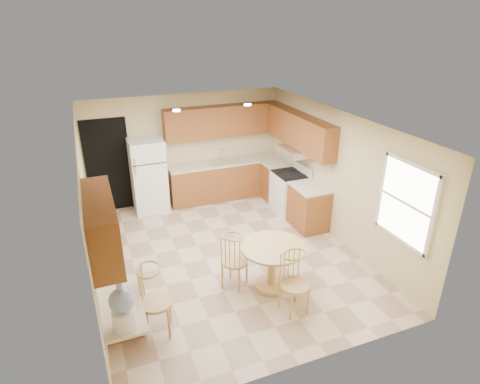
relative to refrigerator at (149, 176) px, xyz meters
name	(u,v)px	position (x,y,z in m)	size (l,w,h in m)	color
floor	(227,255)	(0.95, -2.40, -0.83)	(5.50, 5.50, 0.00)	#C9AD92
ceiling	(224,122)	(0.95, -2.40, 1.67)	(4.50, 5.50, 0.02)	white
wall_back	(186,148)	(0.95, 0.35, 0.42)	(4.50, 0.02, 2.50)	#C7B586
wall_front	(306,285)	(0.95, -5.15, 0.42)	(4.50, 0.02, 2.50)	#C7B586
wall_left	(88,215)	(-1.30, -2.40, 0.42)	(0.02, 5.50, 2.50)	#C7B586
wall_right	(336,176)	(3.20, -2.40, 0.42)	(0.02, 5.50, 2.50)	#C7B586
doorway	(108,166)	(-0.80, 0.34, 0.22)	(0.90, 0.02, 2.10)	black
base_cab_back	(226,180)	(1.83, 0.05, -0.39)	(2.75, 0.60, 0.87)	brown
counter_back	(226,162)	(1.83, 0.05, 0.06)	(2.75, 0.63, 0.04)	beige
base_cab_right_a	(277,183)	(2.90, -0.54, -0.39)	(0.60, 0.59, 0.87)	brown
counter_right_a	(278,164)	(2.90, -0.54, 0.06)	(0.63, 0.59, 0.04)	beige
base_cab_right_b	(309,208)	(2.90, -2.00, -0.39)	(0.60, 0.80, 0.87)	brown
counter_right_b	(310,188)	(2.90, -2.00, 0.06)	(0.63, 0.80, 0.04)	beige
upper_cab_back	(223,121)	(1.83, 0.19, 1.02)	(2.75, 0.33, 0.70)	brown
upper_cab_right	(299,131)	(3.04, -1.19, 1.02)	(0.33, 2.42, 0.70)	brown
upper_cab_left	(102,226)	(-1.13, -4.00, 1.02)	(0.33, 1.40, 0.70)	brown
sink	(225,161)	(1.80, 0.05, 0.09)	(0.78, 0.44, 0.01)	silver
range_hood	(295,151)	(2.95, -1.22, 0.59)	(0.50, 0.76, 0.14)	silver
desk_pedestal	(122,311)	(-1.05, -3.72, -0.47)	(0.48, 0.42, 0.72)	brown
desk_top	(122,305)	(-1.05, -4.10, -0.08)	(0.50, 1.20, 0.04)	beige
window	(407,203)	(3.18, -4.25, 0.67)	(0.06, 1.12, 1.30)	white
can_light_a	(176,110)	(0.45, -1.20, 1.66)	(0.14, 0.14, 0.02)	white
can_light_b	(248,105)	(1.85, -1.20, 1.66)	(0.14, 0.14, 0.02)	white
refrigerator	(149,176)	(0.00, 0.00, 0.00)	(0.73, 0.71, 1.65)	white
stove	(290,192)	(2.88, -1.22, -0.36)	(0.65, 0.76, 1.09)	white
dining_table	(272,260)	(1.32, -3.55, -0.33)	(1.03, 1.03, 0.76)	tan
chair_table_a	(237,258)	(0.77, -3.39, -0.25)	(0.42, 0.52, 0.95)	tan
chair_table_b	(298,282)	(1.37, -4.29, -0.24)	(0.43, 0.43, 0.96)	tan
chair_desk	(156,299)	(-0.60, -3.98, -0.19)	(0.46, 0.59, 1.04)	tan
water_crock	(123,307)	(-1.05, -4.52, 0.22)	(0.29, 0.29, 0.61)	white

